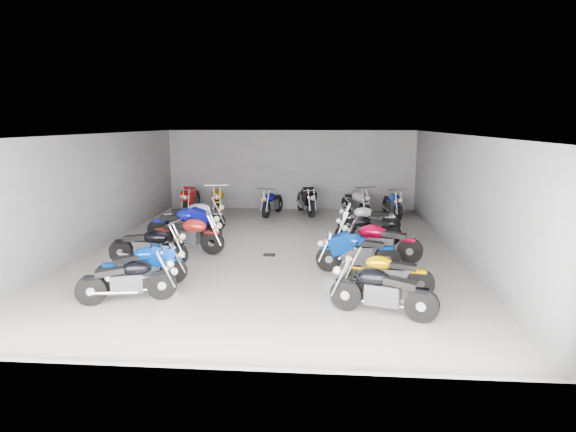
{
  "coord_description": "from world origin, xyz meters",
  "views": [
    {
      "loc": [
        1.59,
        -13.77,
        3.52
      ],
      "look_at": [
        0.47,
        -0.08,
        1.0
      ],
      "focal_mm": 32.0,
      "sensor_mm": 36.0,
      "label": 1
    }
  ],
  "objects_px": {
    "motorcycle_left_f": "(193,217)",
    "motorcycle_back_f": "(393,204)",
    "motorcycle_right_b": "(387,273)",
    "motorcycle_right_c": "(357,252)",
    "motorcycle_left_a": "(128,279)",
    "motorcycle_right_f": "(368,220)",
    "motorcycle_back_c": "(272,202)",
    "motorcycle_right_a": "(382,290)",
    "motorcycle_left_d": "(188,234)",
    "motorcycle_back_d": "(306,200)",
    "drain_grate": "(269,255)",
    "motorcycle_left_c": "(149,246)",
    "motorcycle_back_a": "(191,199)",
    "motorcycle_left_b": "(143,266)",
    "motorcycle_right_e": "(367,229)",
    "motorcycle_back_e": "(356,202)",
    "motorcycle_right_d": "(380,241)",
    "motorcycle_back_b": "(218,201)",
    "motorcycle_left_e": "(185,225)"
  },
  "relations": [
    {
      "from": "motorcycle_left_d",
      "to": "motorcycle_right_d",
      "type": "distance_m",
      "value": 5.15
    },
    {
      "from": "motorcycle_left_b",
      "to": "motorcycle_back_f",
      "type": "relative_size",
      "value": 0.88
    },
    {
      "from": "drain_grate",
      "to": "motorcycle_back_d",
      "type": "xyz_separation_m",
      "value": [
        0.69,
        6.34,
        0.54
      ]
    },
    {
      "from": "motorcycle_left_d",
      "to": "motorcycle_right_f",
      "type": "distance_m",
      "value": 5.76
    },
    {
      "from": "motorcycle_right_a",
      "to": "motorcycle_right_c",
      "type": "relative_size",
      "value": 0.97
    },
    {
      "from": "motorcycle_left_e",
      "to": "motorcycle_right_b",
      "type": "relative_size",
      "value": 1.21
    },
    {
      "from": "motorcycle_left_d",
      "to": "motorcycle_back_f",
      "type": "xyz_separation_m",
      "value": [
        6.18,
        5.83,
        -0.01
      ]
    },
    {
      "from": "motorcycle_left_b",
      "to": "motorcycle_right_f",
      "type": "xyz_separation_m",
      "value": [
        5.23,
        5.72,
        0.01
      ]
    },
    {
      "from": "motorcycle_left_f",
      "to": "motorcycle_back_f",
      "type": "height_order",
      "value": "motorcycle_left_f"
    },
    {
      "from": "motorcycle_left_f",
      "to": "motorcycle_back_b",
      "type": "relative_size",
      "value": 0.93
    },
    {
      "from": "motorcycle_left_d",
      "to": "motorcycle_right_e",
      "type": "relative_size",
      "value": 1.08
    },
    {
      "from": "motorcycle_left_c",
      "to": "motorcycle_back_d",
      "type": "xyz_separation_m",
      "value": [
        3.54,
        7.58,
        0.05
      ]
    },
    {
      "from": "motorcycle_left_d",
      "to": "motorcycle_back_d",
      "type": "relative_size",
      "value": 0.95
    },
    {
      "from": "drain_grate",
      "to": "motorcycle_left_c",
      "type": "height_order",
      "value": "motorcycle_left_c"
    },
    {
      "from": "motorcycle_right_b",
      "to": "motorcycle_back_a",
      "type": "bearing_deg",
      "value": 44.99
    },
    {
      "from": "motorcycle_left_d",
      "to": "motorcycle_left_e",
      "type": "bearing_deg",
      "value": -150.69
    },
    {
      "from": "motorcycle_left_a",
      "to": "motorcycle_right_e",
      "type": "bearing_deg",
      "value": 115.98
    },
    {
      "from": "motorcycle_left_b",
      "to": "motorcycle_back_e",
      "type": "bearing_deg",
      "value": 126.71
    },
    {
      "from": "motorcycle_left_c",
      "to": "motorcycle_left_e",
      "type": "xyz_separation_m",
      "value": [
        0.23,
        2.41,
        0.05
      ]
    },
    {
      "from": "motorcycle_right_a",
      "to": "motorcycle_right_e",
      "type": "bearing_deg",
      "value": 18.77
    },
    {
      "from": "motorcycle_back_a",
      "to": "motorcycle_back_e",
      "type": "bearing_deg",
      "value": 177.72
    },
    {
      "from": "motorcycle_right_f",
      "to": "drain_grate",
      "type": "bearing_deg",
      "value": 126.52
    },
    {
      "from": "motorcycle_right_a",
      "to": "motorcycle_back_e",
      "type": "xyz_separation_m",
      "value": [
        0.02,
        10.3,
        0.03
      ]
    },
    {
      "from": "motorcycle_right_c",
      "to": "motorcycle_right_f",
      "type": "bearing_deg",
      "value": -12.06
    },
    {
      "from": "motorcycle_right_f",
      "to": "motorcycle_back_b",
      "type": "distance_m",
      "value": 6.27
    },
    {
      "from": "motorcycle_right_a",
      "to": "motorcycle_back_b",
      "type": "bearing_deg",
      "value": 47.63
    },
    {
      "from": "motorcycle_left_a",
      "to": "motorcycle_right_f",
      "type": "relative_size",
      "value": 0.93
    },
    {
      "from": "motorcycle_left_d",
      "to": "motorcycle_right_d",
      "type": "relative_size",
      "value": 1.02
    },
    {
      "from": "motorcycle_back_b",
      "to": "motorcycle_back_e",
      "type": "bearing_deg",
      "value": 172.7
    },
    {
      "from": "motorcycle_right_f",
      "to": "motorcycle_back_c",
      "type": "relative_size",
      "value": 1.0
    },
    {
      "from": "drain_grate",
      "to": "motorcycle_left_d",
      "type": "xyz_separation_m",
      "value": [
        -2.24,
        0.09,
        0.51
      ]
    },
    {
      "from": "drain_grate",
      "to": "motorcycle_back_d",
      "type": "bearing_deg",
      "value": 83.77
    },
    {
      "from": "motorcycle_back_d",
      "to": "motorcycle_back_e",
      "type": "relative_size",
      "value": 1.1
    },
    {
      "from": "motorcycle_left_a",
      "to": "motorcycle_right_d",
      "type": "distance_m",
      "value": 6.31
    },
    {
      "from": "motorcycle_left_c",
      "to": "motorcycle_back_a",
      "type": "xyz_separation_m",
      "value": [
        -0.95,
        7.45,
        0.05
      ]
    },
    {
      "from": "drain_grate",
      "to": "motorcycle_left_d",
      "type": "bearing_deg",
      "value": 177.63
    },
    {
      "from": "motorcycle_left_f",
      "to": "motorcycle_back_f",
      "type": "distance_m",
      "value": 7.48
    },
    {
      "from": "motorcycle_back_a",
      "to": "motorcycle_left_b",
      "type": "bearing_deg",
      "value": 97.22
    },
    {
      "from": "motorcycle_right_e",
      "to": "motorcycle_left_d",
      "type": "bearing_deg",
      "value": 94.95
    },
    {
      "from": "motorcycle_right_a",
      "to": "motorcycle_right_d",
      "type": "relative_size",
      "value": 0.93
    },
    {
      "from": "motorcycle_left_b",
      "to": "motorcycle_back_e",
      "type": "xyz_separation_m",
      "value": [
        4.99,
        9.02,
        0.05
      ]
    },
    {
      "from": "motorcycle_back_f",
      "to": "motorcycle_back_c",
      "type": "bearing_deg",
      "value": -11.62
    },
    {
      "from": "motorcycle_left_d",
      "to": "motorcycle_back_d",
      "type": "distance_m",
      "value": 6.9
    },
    {
      "from": "motorcycle_right_d",
      "to": "motorcycle_right_f",
      "type": "relative_size",
      "value": 1.04
    },
    {
      "from": "motorcycle_left_d",
      "to": "motorcycle_back_c",
      "type": "relative_size",
      "value": 1.06
    },
    {
      "from": "motorcycle_right_e",
      "to": "motorcycle_back_d",
      "type": "distance_m",
      "value": 5.36
    },
    {
      "from": "motorcycle_right_a",
      "to": "motorcycle_right_f",
      "type": "height_order",
      "value": "motorcycle_right_a"
    },
    {
      "from": "motorcycle_right_b",
      "to": "motorcycle_right_e",
      "type": "xyz_separation_m",
      "value": [
        -0.11,
        4.31,
        0.02
      ]
    },
    {
      "from": "motorcycle_right_b",
      "to": "motorcycle_right_c",
      "type": "relative_size",
      "value": 0.93
    },
    {
      "from": "motorcycle_right_b",
      "to": "motorcycle_back_d",
      "type": "relative_size",
      "value": 0.84
    }
  ]
}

